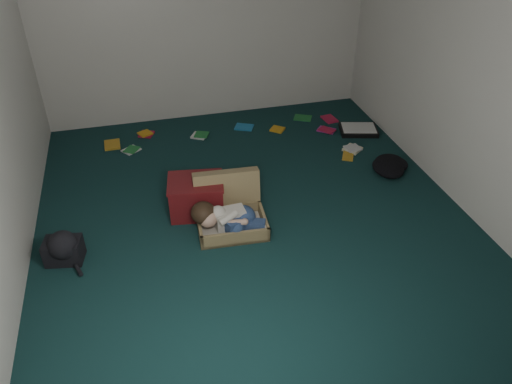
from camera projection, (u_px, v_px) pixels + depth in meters
name	position (u px, v px, depth m)	size (l,w,h in m)	color
floor	(252.00, 213.00, 4.80)	(4.50, 4.50, 0.00)	#102F2F
wall_back	(204.00, 13.00, 5.85)	(4.50, 4.50, 0.00)	silver
wall_front	(373.00, 274.00, 2.27)	(4.50, 4.50, 0.00)	silver
wall_right	(467.00, 64.00, 4.48)	(4.50, 4.50, 0.00)	silver
suitcase	(230.00, 211.00, 4.61)	(0.66, 0.64, 0.45)	#8F7A4F
person	(227.00, 218.00, 4.45)	(0.67, 0.35, 0.28)	beige
maroon_bin	(196.00, 196.00, 4.73)	(0.57, 0.48, 0.35)	#5E1316
backpack	(63.00, 250.00, 4.19)	(0.38, 0.30, 0.23)	black
clothing_pile	(397.00, 166.00, 5.37)	(0.47, 0.39, 0.15)	black
paper_tray	(358.00, 130.00, 6.16)	(0.52, 0.44, 0.06)	black
book_scatter	(253.00, 135.00, 6.09)	(2.95, 1.32, 0.02)	gold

